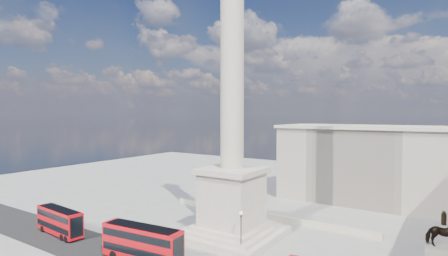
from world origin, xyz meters
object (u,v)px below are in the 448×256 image
red_bus_b (142,243)px  victorian_lamp (241,229)px  red_bus_a (60,221)px  nelsons_column (232,154)px

red_bus_b → victorian_lamp: size_ratio=1.96×
red_bus_a → victorian_lamp: bearing=22.6°
red_bus_b → victorian_lamp: bearing=37.4°
victorian_lamp → red_bus_a: bearing=-162.1°
red_bus_b → nelsons_column: bearing=66.2°
victorian_lamp → red_bus_b: bearing=-136.9°
nelsons_column → red_bus_a: (-23.15, -14.48, -10.71)m
red_bus_a → red_bus_b: (18.46, 0.15, 0.25)m
red_bus_a → victorian_lamp: (28.00, 9.07, 1.33)m
nelsons_column → red_bus_b: bearing=-108.1°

